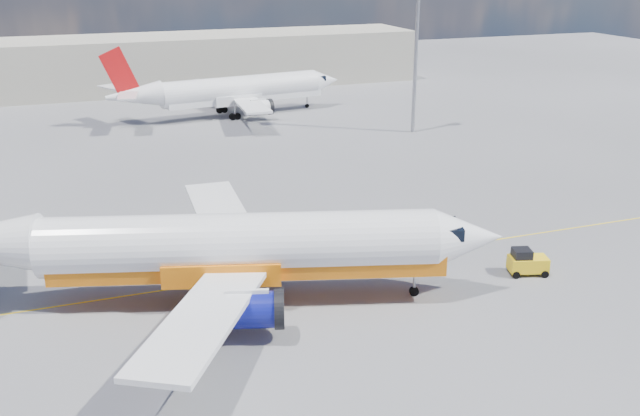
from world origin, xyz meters
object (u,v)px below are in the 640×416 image
object	(u,v)px
second_jet	(234,91)
gse_tug	(527,262)
traffic_cone	(194,277)
main_jet	(222,247)

from	to	relation	value
second_jet	gse_tug	xyz separation A→B (m)	(6.49, -54.18, -2.41)
second_jet	gse_tug	distance (m)	54.62
gse_tug	traffic_cone	xyz separation A→B (m)	(-20.80, 6.42, -0.57)
main_jet	gse_tug	xyz separation A→B (m)	(19.63, -2.98, -2.73)
main_jet	traffic_cone	world-z (taller)	main_jet
main_jet	traffic_cone	bearing A→B (deg)	125.11
traffic_cone	main_jet	bearing A→B (deg)	-71.28
gse_tug	traffic_cone	bearing A→B (deg)	179.22
main_jet	second_jet	world-z (taller)	main_jet
main_jet	gse_tug	bearing A→B (deg)	7.77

